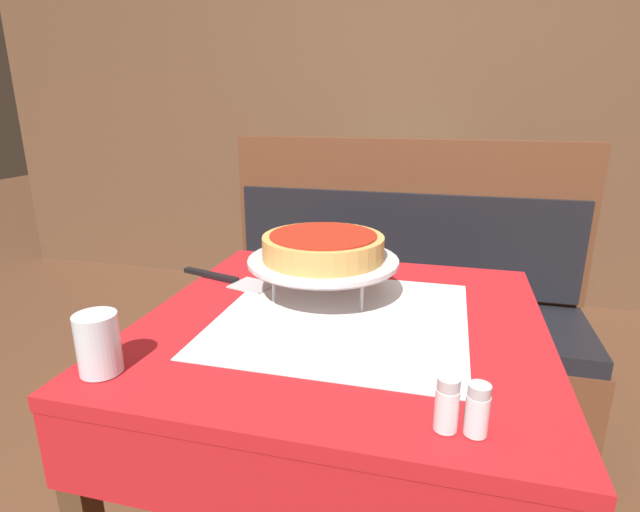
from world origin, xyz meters
The scene contains 12 objects.
dining_table_front centered at (0.00, 0.00, 0.67)m, with size 0.86×0.86×0.78m.
dining_table_rear centered at (-0.09, 1.74, 0.68)m, with size 0.71×0.71×0.79m.
booth_bench centered at (0.05, 0.78, 0.33)m, with size 1.37×0.50×1.10m.
back_wall_panel centered at (0.00, 2.26, 1.20)m, with size 6.00×0.04×2.40m, color brown.
pizza_pan_stand centered at (-0.07, 0.10, 0.87)m, with size 0.36×0.36×0.10m.
deep_dish_pizza centered at (-0.07, 0.10, 0.91)m, with size 0.29×0.29×0.06m.
pizza_server centered at (-0.34, 0.15, 0.78)m, with size 0.29×0.13×0.01m.
water_glass_near centered at (-0.36, -0.33, 0.83)m, with size 0.07×0.07×0.11m.
salt_shaker centered at (0.23, -0.35, 0.82)m, with size 0.03×0.03×0.08m.
pepper_shaker centered at (0.27, -0.35, 0.82)m, with size 0.03×0.03×0.08m.
napkin_holder centered at (-0.17, 0.38, 0.82)m, with size 0.10×0.05×0.09m.
condiment_caddy centered at (-0.18, 1.84, 0.82)m, with size 0.14×0.14×0.16m.
Camera 1 is at (0.20, -0.99, 1.23)m, focal length 28.00 mm.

